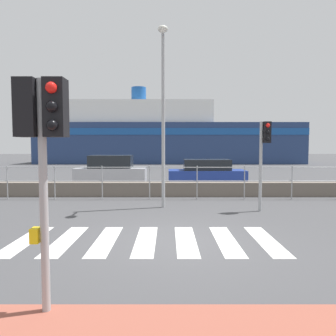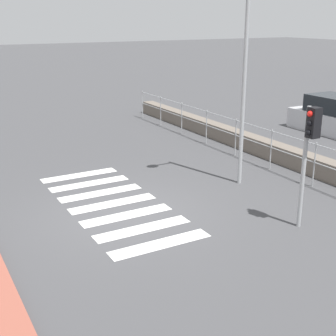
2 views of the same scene
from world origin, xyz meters
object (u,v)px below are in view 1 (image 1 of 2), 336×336
(traffic_light_near, at_px, (42,133))
(traffic_light_far, at_px, (264,146))
(streetlamp, at_px, (163,99))
(parked_car_silver, at_px, (111,171))
(ferry_boat, at_px, (163,137))
(parked_car_blue, at_px, (207,173))

(traffic_light_near, relative_size, traffic_light_far, 1.00)
(streetlamp, bearing_deg, parked_car_silver, 111.89)
(ferry_boat, bearing_deg, parked_car_silver, -96.95)
(streetlamp, xyz_separation_m, parked_car_silver, (-3.10, 7.71, -3.01))
(traffic_light_far, bearing_deg, traffic_light_near, -124.52)
(traffic_light_near, height_order, ferry_boat, ferry_boat)
(traffic_light_far, height_order, parked_car_blue, traffic_light_far)
(traffic_light_near, distance_m, parked_car_silver, 15.05)
(streetlamp, bearing_deg, traffic_light_far, -8.55)
(traffic_light_near, height_order, streetlamp, streetlamp)
(streetlamp, relative_size, ferry_boat, 0.19)
(parked_car_blue, bearing_deg, traffic_light_near, -104.01)
(traffic_light_near, relative_size, ferry_boat, 0.09)
(traffic_light_far, xyz_separation_m, parked_car_blue, (-0.87, 8.20, -1.55))
(traffic_light_far, distance_m, parked_car_silver, 10.48)
(traffic_light_far, xyz_separation_m, parked_car_silver, (-6.36, 8.20, -1.45))
(parked_car_silver, bearing_deg, parked_car_blue, 0.00)
(parked_car_blue, bearing_deg, parked_car_silver, -180.00)
(traffic_light_near, distance_m, ferry_boat, 37.03)
(traffic_light_near, bearing_deg, streetlamp, 79.51)
(traffic_light_near, distance_m, parked_car_blue, 15.41)
(streetlamp, height_order, ferry_boat, ferry_boat)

